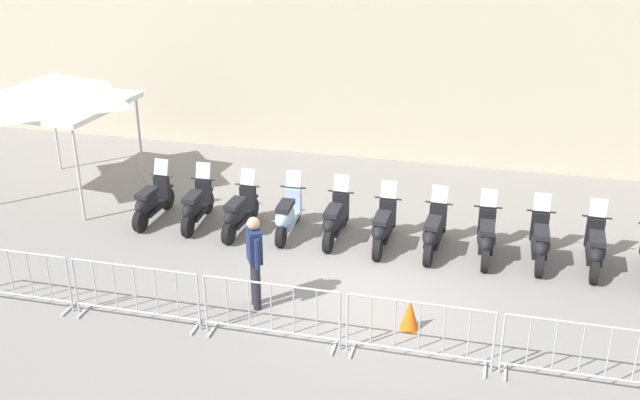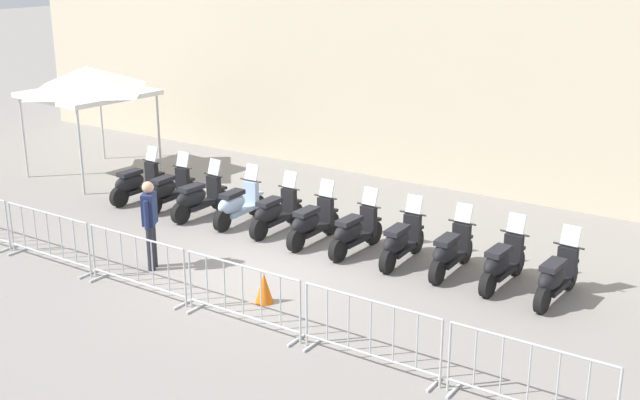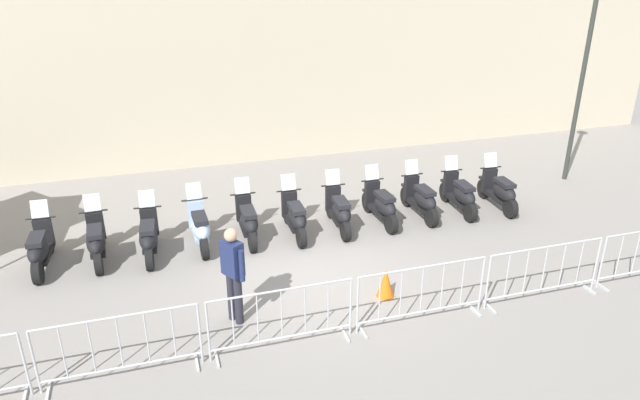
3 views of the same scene
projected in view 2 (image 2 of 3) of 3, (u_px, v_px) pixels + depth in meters
name	position (u px, v px, depth m)	size (l,w,h in m)	color
ground_plane	(261.00, 270.00, 15.53)	(120.00, 120.00, 0.00)	gray
motorcycle_0	(136.00, 183.00, 19.48)	(0.56, 1.73, 1.24)	black
motorcycle_1	(168.00, 190.00, 18.96)	(0.61, 1.72, 1.24)	black
motorcycle_2	(198.00, 198.00, 18.33)	(0.56, 1.72, 1.24)	black
motorcycle_3	(237.00, 204.00, 17.90)	(0.60, 1.72, 1.24)	black
motorcycle_4	(274.00, 213.00, 17.36)	(0.56, 1.73, 1.24)	black
motorcycle_5	(311.00, 223.00, 16.74)	(0.56, 1.73, 1.24)	black
motorcycle_6	(354.00, 232.00, 16.21)	(0.56, 1.72, 1.24)	black
motorcycle_7	(401.00, 242.00, 15.70)	(0.61, 1.72, 1.24)	black
motorcycle_8	(450.00, 252.00, 15.19)	(0.58, 1.73, 1.24)	black
motorcycle_9	(501.00, 263.00, 14.64)	(0.56, 1.72, 1.24)	black
motorcycle_10	(556.00, 277.00, 14.03)	(0.56, 1.72, 1.24)	black
barrier_segment_1	(49.00, 238.00, 15.66)	(2.29, 0.63, 1.07)	#B2B5B7
barrier_segment_2	(137.00, 264.00, 14.40)	(2.29, 0.63, 1.07)	#B2B5B7
barrier_segment_3	(243.00, 296.00, 13.14)	(2.29, 0.63, 1.07)	#B2B5B7
barrier_segment_4	(371.00, 333.00, 11.88)	(2.29, 0.63, 1.07)	#B2B5B7
barrier_segment_5	(529.00, 380.00, 10.62)	(2.29, 0.63, 1.07)	#B2B5B7
officer_near_row_end	(150.00, 220.00, 15.31)	(0.39, 0.46, 1.73)	#23232D
canopy_tent	(87.00, 81.00, 21.01)	(2.73, 2.73, 2.91)	silver
traffic_cone	(264.00, 288.00, 14.05)	(0.32, 0.32, 0.55)	orange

